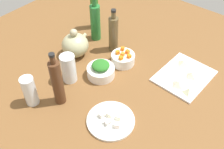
# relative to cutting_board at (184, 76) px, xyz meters

# --- Properties ---
(tabletop) EXTENTS (1.90, 1.90, 0.03)m
(tabletop) POSITION_rel_cutting_board_xyz_m (-0.26, 0.26, -0.02)
(tabletop) COLOR brown
(tabletop) RESTS_ON ground
(cutting_board) EXTENTS (0.29, 0.24, 0.01)m
(cutting_board) POSITION_rel_cutting_board_xyz_m (0.00, 0.00, 0.00)
(cutting_board) COLOR white
(cutting_board) RESTS_ON tabletop
(plate_tofu) EXTENTS (0.21, 0.21, 0.01)m
(plate_tofu) POSITION_rel_cutting_board_xyz_m (-0.45, 0.11, 0.00)
(plate_tofu) COLOR white
(plate_tofu) RESTS_ON tabletop
(bowl_greens) EXTENTS (0.14, 0.14, 0.05)m
(bowl_greens) POSITION_rel_cutting_board_xyz_m (-0.26, 0.33, 0.02)
(bowl_greens) COLOR white
(bowl_greens) RESTS_ON tabletop
(bowl_carrots) EXTENTS (0.12, 0.12, 0.06)m
(bowl_carrots) POSITION_rel_cutting_board_xyz_m (-0.11, 0.30, 0.02)
(bowl_carrots) COLOR white
(bowl_carrots) RESTS_ON tabletop
(teapot) EXTENTS (0.16, 0.14, 0.16)m
(teapot) POSITION_rel_cutting_board_xyz_m (-0.22, 0.55, 0.06)
(teapot) COLOR tan
(teapot) RESTS_ON tabletop
(bottle_0) EXTENTS (0.05, 0.05, 0.28)m
(bottle_0) POSITION_rel_cutting_board_xyz_m (-0.50, 0.36, 0.12)
(bottle_0) COLOR #4D2D1A
(bottle_0) RESTS_ON tabletop
(bottle_1) EXTENTS (0.05, 0.05, 0.26)m
(bottle_1) POSITION_rel_cutting_board_xyz_m (0.05, 0.65, 0.11)
(bottle_1) COLOR #286F20
(bottle_1) RESTS_ON tabletop
(bottle_2) EXTENTS (0.05, 0.05, 0.25)m
(bottle_2) POSITION_rel_cutting_board_xyz_m (-0.05, 0.42, 0.10)
(bottle_2) COLOR brown
(bottle_2) RESTS_ON tabletop
(bottle_3) EXTENTS (0.06, 0.06, 0.27)m
(bottle_3) POSITION_rel_cutting_board_xyz_m (-0.04, 0.56, 0.11)
(bottle_3) COLOR #256F30
(bottle_3) RESTS_ON tabletop
(drinking_glass_0) EXTENTS (0.07, 0.07, 0.15)m
(drinking_glass_0) POSITION_rel_cutting_board_xyz_m (-0.38, 0.43, 0.07)
(drinking_glass_0) COLOR white
(drinking_glass_0) RESTS_ON tabletop
(drinking_glass_1) EXTENTS (0.06, 0.06, 0.15)m
(drinking_glass_1) POSITION_rel_cutting_board_xyz_m (-0.59, 0.45, 0.07)
(drinking_glass_1) COLOR white
(drinking_glass_1) RESTS_ON tabletop
(carrot_cube_0) EXTENTS (0.02, 0.02, 0.02)m
(carrot_cube_0) POSITION_rel_cutting_board_xyz_m (-0.08, 0.33, 0.06)
(carrot_cube_0) COLOR orange
(carrot_cube_0) RESTS_ON bowl_carrots
(carrot_cube_1) EXTENTS (0.02, 0.02, 0.02)m
(carrot_cube_1) POSITION_rel_cutting_board_xyz_m (-0.13, 0.33, 0.06)
(carrot_cube_1) COLOR orange
(carrot_cube_1) RESTS_ON bowl_carrots
(carrot_cube_2) EXTENTS (0.02, 0.02, 0.02)m
(carrot_cube_2) POSITION_rel_cutting_board_xyz_m (-0.15, 0.29, 0.06)
(carrot_cube_2) COLOR orange
(carrot_cube_2) RESTS_ON bowl_carrots
(carrot_cube_3) EXTENTS (0.02, 0.02, 0.02)m
(carrot_cube_3) POSITION_rel_cutting_board_xyz_m (-0.09, 0.29, 0.06)
(carrot_cube_3) COLOR orange
(carrot_cube_3) RESTS_ON bowl_carrots
(carrot_cube_4) EXTENTS (0.02, 0.02, 0.02)m
(carrot_cube_4) POSITION_rel_cutting_board_xyz_m (-0.11, 0.27, 0.06)
(carrot_cube_4) COLOR orange
(carrot_cube_4) RESTS_ON bowl_carrots
(carrot_cube_5) EXTENTS (0.02, 0.02, 0.02)m
(carrot_cube_5) POSITION_rel_cutting_board_xyz_m (-0.12, 0.30, 0.06)
(carrot_cube_5) COLOR orange
(carrot_cube_5) RESTS_ON bowl_carrots
(chopped_greens_mound) EXTENTS (0.11, 0.11, 0.03)m
(chopped_greens_mound) POSITION_rel_cutting_board_xyz_m (-0.26, 0.33, 0.06)
(chopped_greens_mound) COLOR #276D22
(chopped_greens_mound) RESTS_ON bowl_greens
(tofu_cube_0) EXTENTS (0.03, 0.03, 0.02)m
(tofu_cube_0) POSITION_rel_cutting_board_xyz_m (-0.47, 0.11, 0.02)
(tofu_cube_0) COLOR silver
(tofu_cube_0) RESTS_ON plate_tofu
(tofu_cube_1) EXTENTS (0.03, 0.03, 0.02)m
(tofu_cube_1) POSITION_rel_cutting_board_xyz_m (-0.43, 0.13, 0.02)
(tofu_cube_1) COLOR white
(tofu_cube_1) RESTS_ON plate_tofu
(tofu_cube_2) EXTENTS (0.03, 0.03, 0.02)m
(tofu_cube_2) POSITION_rel_cutting_board_xyz_m (-0.42, 0.09, 0.02)
(tofu_cube_2) COLOR silver
(tofu_cube_2) RESTS_ON plate_tofu
(tofu_cube_3) EXTENTS (0.02, 0.02, 0.02)m
(tofu_cube_3) POSITION_rel_cutting_board_xyz_m (-0.46, 0.15, 0.02)
(tofu_cube_3) COLOR silver
(tofu_cube_3) RESTS_ON plate_tofu
(tofu_cube_4) EXTENTS (0.03, 0.03, 0.02)m
(tofu_cube_4) POSITION_rel_cutting_board_xyz_m (-0.46, 0.07, 0.02)
(tofu_cube_4) COLOR silver
(tofu_cube_4) RESTS_ON plate_tofu
(dumpling_0) EXTENTS (0.06, 0.06, 0.02)m
(dumpling_0) POSITION_rel_cutting_board_xyz_m (0.07, 0.04, 0.02)
(dumpling_0) COLOR beige
(dumpling_0) RESTS_ON cutting_board
(dumpling_1) EXTENTS (0.05, 0.06, 0.03)m
(dumpling_1) POSITION_rel_cutting_board_xyz_m (0.01, -0.03, 0.02)
(dumpling_1) COLOR beige
(dumpling_1) RESTS_ON cutting_board
(dumpling_2) EXTENTS (0.06, 0.06, 0.03)m
(dumpling_2) POSITION_rel_cutting_board_xyz_m (-0.09, -0.01, 0.02)
(dumpling_2) COLOR beige
(dumpling_2) RESTS_ON cutting_board
(dumpling_3) EXTENTS (0.06, 0.06, 0.03)m
(dumpling_3) POSITION_rel_cutting_board_xyz_m (-0.10, -0.07, 0.02)
(dumpling_3) COLOR beige
(dumpling_3) RESTS_ON cutting_board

